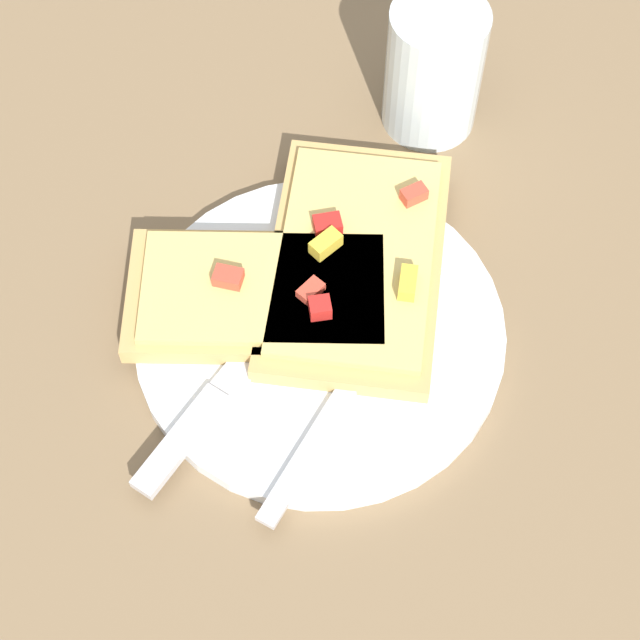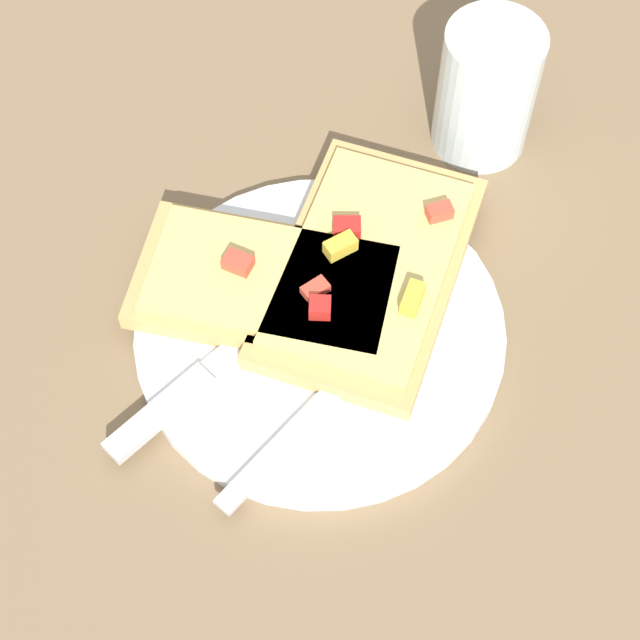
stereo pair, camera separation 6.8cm
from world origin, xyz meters
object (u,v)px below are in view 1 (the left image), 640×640
object	(u,v)px
fork	(359,370)
drinking_glass	(434,69)
pizza_slice_main	(356,261)
pizza_slice_corner	(264,294)
knife	(227,382)
plate	(320,332)

from	to	relation	value
fork	drinking_glass	bearing A→B (deg)	15.43
pizza_slice_main	pizza_slice_corner	xyz separation A→B (m)	(-0.06, -0.03, 0.00)
fork	knife	world-z (taller)	knife
fork	drinking_glass	xyz separation A→B (m)	(0.04, 0.22, 0.04)
plate	pizza_slice_corner	world-z (taller)	pizza_slice_corner
pizza_slice_corner	pizza_slice_main	bearing A→B (deg)	-156.17
pizza_slice_corner	drinking_glass	xyz separation A→B (m)	(0.10, 0.18, 0.03)
fork	pizza_slice_main	xyz separation A→B (m)	(-0.01, 0.08, 0.01)
knife	drinking_glass	xyz separation A→B (m)	(0.12, 0.24, 0.04)
drinking_glass	fork	bearing A→B (deg)	-99.73
plate	pizza_slice_corner	size ratio (longest dim) A/B	1.32
pizza_slice_main	pizza_slice_corner	world-z (taller)	same
pizza_slice_main	drinking_glass	bearing A→B (deg)	-13.85
pizza_slice_main	drinking_glass	distance (m)	0.16
fork	drinking_glass	size ratio (longest dim) A/B	1.94
knife	pizza_slice_corner	xyz separation A→B (m)	(0.02, 0.06, 0.01)
plate	knife	xyz separation A→B (m)	(-0.05, -0.04, 0.01)
fork	knife	size ratio (longest dim) A/B	1.03
plate	drinking_glass	distance (m)	0.21
knife	drinking_glass	size ratio (longest dim) A/B	1.88
fork	pizza_slice_corner	bearing A→B (deg)	79.44
plate	drinking_glass	xyz separation A→B (m)	(0.07, 0.19, 0.04)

